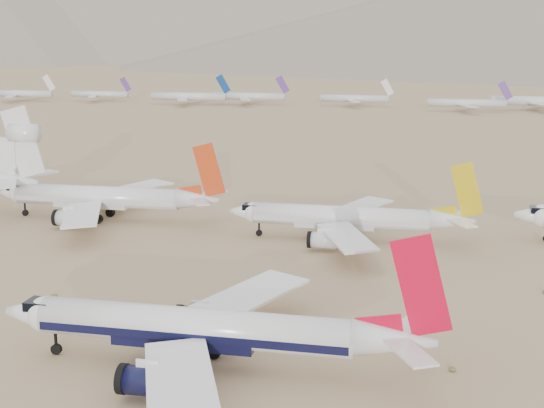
{
  "coord_description": "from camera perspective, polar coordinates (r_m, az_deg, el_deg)",
  "views": [
    {
      "loc": [
        21.09,
        -78.71,
        36.48
      ],
      "look_at": [
        -6.35,
        49.88,
        7.0
      ],
      "focal_mm": 50.0,
      "sensor_mm": 36.0,
      "label": 1
    }
  ],
  "objects": [
    {
      "name": "row2_orange_tail",
      "position": [
        154.87,
        -12.37,
        0.46
      ],
      "size": [
        45.97,
        44.97,
        16.4
      ],
      "color": "white",
      "rests_on": "ground"
    },
    {
      "name": "main_airliner",
      "position": [
        84.92,
        -4.53,
        -9.42
      ],
      "size": [
        47.97,
        46.85,
        16.93
      ],
      "color": "white",
      "rests_on": "ground"
    },
    {
      "name": "row2_gold_tail",
      "position": [
        136.7,
        5.92,
        -1.06
      ],
      "size": [
        42.86,
        41.92,
        15.26
      ],
      "color": "white",
      "rests_on": "ground"
    },
    {
      "name": "ground",
      "position": [
        89.28,
        -2.75,
        -11.5
      ],
      "size": [
        7000.0,
        7000.0,
        0.0
      ],
      "primitive_type": "plane",
      "color": "#8D7252",
      "rests_on": "ground"
    },
    {
      "name": "distant_storage_row",
      "position": [
        394.77,
        3.87,
        7.94
      ],
      "size": [
        462.09,
        53.49,
        15.82
      ],
      "color": "silver",
      "rests_on": "ground"
    }
  ]
}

